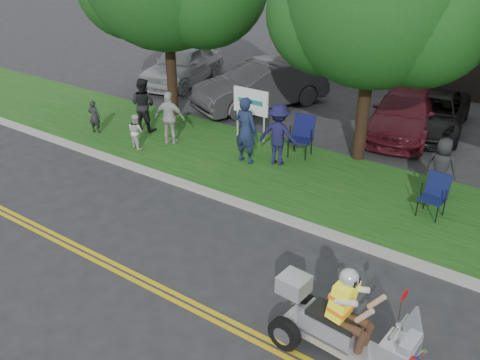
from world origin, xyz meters
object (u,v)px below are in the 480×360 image
Objects in this scene: lawn_chair_b at (435,192)px; spectator_adult_right at (170,118)px; lawn_chair_a at (302,133)px; parked_car_left at (261,85)px; parked_car_right at (404,113)px; parked_car_far_left at (183,64)px; spectator_adult_mid at (143,104)px; parked_car_mid at (432,113)px; trike_scooter at (345,330)px; spectator_adult_left at (246,130)px.

spectator_adult_right is (-7.99, -0.26, 0.25)m from lawn_chair_b.
parked_car_left is at bearing 129.26° from lawn_chair_a.
lawn_chair_b is at bearing -6.05° from parked_car_left.
spectator_adult_right is at bearing -145.80° from parked_car_right.
spectator_adult_mid is at bearing -73.24° from parked_car_far_left.
lawn_chair_a is 0.68× the size of spectator_adult_mid.
parked_car_mid is at bearing -154.37° from spectator_adult_mid.
spectator_adult_mid is 5.87m from parked_car_far_left.
spectator_adult_right is at bearing 152.67° from trike_scooter.
lawn_chair_b is 13.32m from parked_car_far_left.
lawn_chair_a is at bearing -124.71° from spectator_adult_left.
spectator_adult_left is at bearing -173.00° from lawn_chair_b.
spectator_adult_left is (-5.43, 5.21, 0.45)m from trike_scooter.
spectator_adult_right is 8.64m from parked_car_mid.
spectator_adult_left is 5.83m from parked_car_right.
spectator_adult_right is at bearing 7.05° from spectator_adult_left.
lawn_chair_a is 4.42m from lawn_chair_b.
parked_car_mid is (7.75, 5.59, -0.35)m from spectator_adult_mid.
trike_scooter reaches higher than lawn_chair_a.
spectator_adult_left is 1.17× the size of spectator_adult_right.
spectator_adult_mid reaches higher than parked_car_far_left.
parked_car_far_left is (-6.93, 5.36, -0.24)m from spectator_adult_left.
parked_car_far_left is at bearing 169.17° from parked_car_right.
parked_car_right is (5.57, 5.24, -0.24)m from spectator_adult_right.
spectator_adult_right is at bearing -143.90° from parked_car_mid.
parked_car_left is at bearing -111.86° from spectator_adult_right.
trike_scooter is 7.90m from lawn_chair_a.
lawn_chair_b is 5.54m from parked_car_right.
trike_scooter reaches higher than spectator_adult_right.
spectator_adult_mid is (-5.25, -1.21, 0.20)m from lawn_chair_a.
spectator_adult_left is at bearing -129.16° from parked_car_mid.
lawn_chair_a is 0.24× the size of parked_car_far_left.
spectator_adult_right is 0.36× the size of parked_car_mid.
spectator_adult_mid is at bearing -87.67° from parked_car_left.
spectator_adult_mid is at bearing -175.36° from lawn_chair_a.
parked_car_right reaches higher than lawn_chair_a.
lawn_chair_a is 4.09m from parked_car_right.
lawn_chair_a is 0.62× the size of spectator_adult_left.
trike_scooter is 11.13m from parked_car_mid.
spectator_adult_left is 6.79m from parked_car_mid.
parked_car_left is at bearing -176.13° from parked_car_mid.
lawn_chair_b is 5.31m from spectator_adult_left.
parked_car_right is at bearing -142.17° from parked_car_mid.
parked_car_right is (5.29, 0.49, -0.17)m from parked_car_left.
lawn_chair_b is 5.94m from parked_car_mid.
parked_car_far_left is (-2.75, 5.19, -0.15)m from spectator_adult_mid.
spectator_adult_left reaches higher than parked_car_mid.
spectator_adult_right reaches higher than parked_car_left.
parked_car_right reaches higher than lawn_chair_b.
spectator_adult_left is 0.40× the size of parked_car_far_left.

